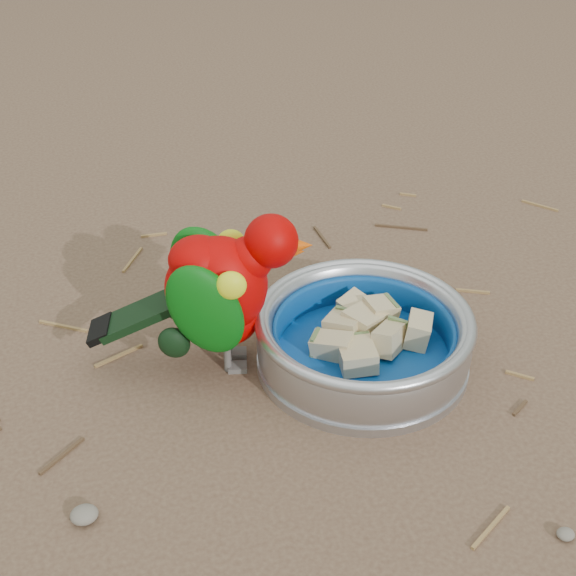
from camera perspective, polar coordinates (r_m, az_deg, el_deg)
name	(u,v)px	position (r m, az deg, el deg)	size (l,w,h in m)	color
ground	(410,407)	(0.78, 8.70, -8.35)	(60.00, 60.00, 0.00)	brown
food_bowl	(362,358)	(0.82, 5.30, -4.95)	(0.22, 0.22, 0.02)	#B2B2BA
bowl_wall	(364,334)	(0.80, 5.41, -3.28)	(0.22, 0.22, 0.04)	#B2B2BA
fruit_wedges	(363,340)	(0.81, 5.38, -3.68)	(0.13, 0.13, 0.03)	tan
lory_parrot	(221,298)	(0.78, -4.80, -0.69)	(0.10, 0.20, 0.16)	#AA0000
ground_debris	(419,387)	(0.80, 9.27, -6.98)	(0.90, 0.80, 0.01)	olive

